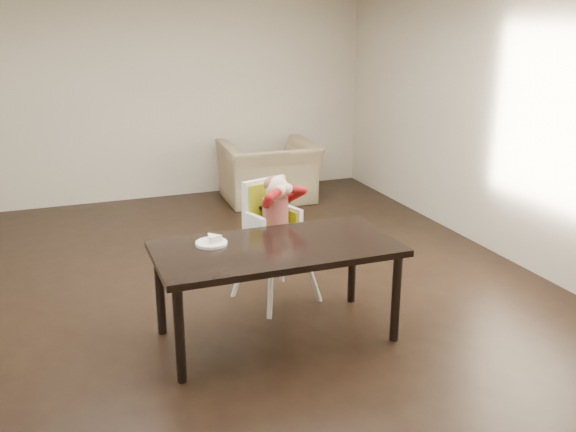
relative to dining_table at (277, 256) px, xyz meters
name	(u,v)px	position (x,y,z in m)	size (l,w,h in m)	color
ground	(220,301)	(-0.25, 0.77, -0.67)	(7.00, 7.00, 0.00)	black
room_walls	(212,85)	(-0.25, 0.77, 1.18)	(6.02, 7.02, 2.71)	beige
dining_table	(277,256)	(0.00, 0.00, 0.00)	(1.80, 0.90, 0.75)	black
high_chair	(274,213)	(0.22, 0.67, 0.11)	(0.58, 0.58, 1.11)	white
plate	(212,241)	(-0.44, 0.19, 0.10)	(0.26, 0.26, 0.07)	white
armchair	(269,162)	(1.18, 3.57, -0.15)	(1.19, 0.77, 1.04)	#9D8C64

